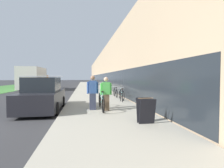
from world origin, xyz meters
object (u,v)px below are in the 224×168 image
person_rider (106,94)px  cruiser_bike_farthest (108,90)px  sandwich_board_sign (146,110)px  person_bystander (93,93)px  cruiser_bike_nearest (122,95)px  tandem_bicycle (101,101)px  parked_sedan_curbside (43,96)px  bike_rack_hoop (122,94)px  cruiser_bike_middle (115,92)px  moving_truck (34,79)px

person_rider → cruiser_bike_farthest: bearing=81.3°
person_rider → sandwich_board_sign: bearing=-66.9°
person_bystander → cruiser_bike_nearest: person_bystander is taller
cruiser_bike_farthest → tandem_bicycle: bearing=-100.4°
cruiser_bike_farthest → parked_sedan_curbside: 8.50m
tandem_bicycle → cruiser_bike_farthest: bearing=79.6°
bike_rack_hoop → cruiser_bike_middle: (0.13, 2.96, -0.16)m
person_rider → cruiser_bike_farthest: size_ratio=0.96×
parked_sedan_curbside → person_bystander: bearing=-16.3°
bike_rack_hoop → cruiser_bike_farthest: cruiser_bike_farthest is taller
cruiser_bike_farthest → sandwich_board_sign: size_ratio=1.90×
tandem_bicycle → cruiser_bike_middle: (1.75, 5.61, -0.05)m
tandem_bicycle → cruiser_bike_middle: size_ratio=1.39×
person_bystander → moving_truck: size_ratio=0.23×
person_rider → person_bystander: (-0.63, 0.33, 0.04)m
person_rider → person_bystander: size_ratio=0.96×
cruiser_bike_middle → moving_truck: (-9.34, 10.97, 1.07)m
cruiser_bike_middle → cruiser_bike_farthest: cruiser_bike_farthest is taller
bike_rack_hoop → cruiser_bike_nearest: (0.22, 0.97, -0.15)m
person_bystander → moving_truck: bearing=113.4°
tandem_bicycle → person_bystander: bearing=174.5°
bike_rack_hoop → parked_sedan_curbside: bearing=-158.0°
person_rider → cruiser_bike_middle: 6.12m
person_bystander → cruiser_bike_nearest: (2.27, 3.58, -0.50)m
parked_sedan_curbside → person_rider: bearing=-18.8°
person_rider → parked_sedan_curbside: size_ratio=0.39×
tandem_bicycle → sandwich_board_sign: size_ratio=2.71×
bike_rack_hoop → parked_sedan_curbside: parked_sedan_curbside is taller
person_rider → moving_truck: moving_truck is taller
person_bystander → bike_rack_hoop: bearing=51.8°
moving_truck → person_bystander: bearing=-66.6°
cruiser_bike_nearest → moving_truck: (-9.43, 12.96, 1.07)m
person_rider → cruiser_bike_middle: (1.55, 5.90, -0.47)m
person_bystander → cruiser_bike_farthest: size_ratio=1.00×
bike_rack_hoop → parked_sedan_curbside: (-4.59, -1.86, 0.15)m
parked_sedan_curbside → cruiser_bike_nearest: bearing=30.5°
cruiser_bike_middle → parked_sedan_curbside: (-4.72, -4.82, 0.30)m
tandem_bicycle → person_bystander: size_ratio=1.42×
cruiser_bike_nearest → bike_rack_hoop: bearing=-102.7°
cruiser_bike_middle → sandwich_board_sign: 8.46m
tandem_bicycle → parked_sedan_curbside: bearing=165.2°
bike_rack_hoop → moving_truck: moving_truck is taller
person_rider → parked_sedan_curbside: parked_sedan_curbside is taller
bike_rack_hoop → cruiser_bike_farthest: bearing=91.6°
tandem_bicycle → parked_sedan_curbside: (-2.97, 0.79, 0.25)m
cruiser_bike_farthest → sandwich_board_sign: sandwich_board_sign is taller
person_bystander → parked_sedan_curbside: bearing=163.7°
tandem_bicycle → parked_sedan_curbside: 3.08m
tandem_bicycle → moving_truck: size_ratio=0.33×
parked_sedan_curbside → bike_rack_hoop: bearing=22.0°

